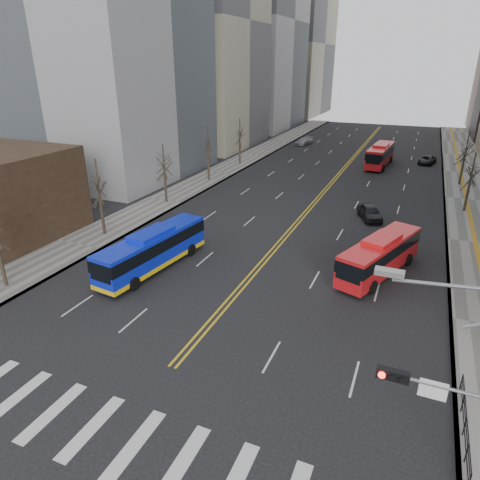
# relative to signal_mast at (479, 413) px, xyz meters

# --- Properties ---
(ground) EXTENTS (220.00, 220.00, 0.00)m
(ground) POSITION_rel_signal_mast_xyz_m (-13.77, -2.00, -4.86)
(ground) COLOR black
(sidewalk_right) EXTENTS (7.00, 130.00, 0.15)m
(sidewalk_right) POSITION_rel_signal_mast_xyz_m (3.73, 43.00, -4.78)
(sidewalk_right) COLOR slate
(sidewalk_right) RESTS_ON ground
(sidewalk_left) EXTENTS (5.00, 130.00, 0.15)m
(sidewalk_left) POSITION_rel_signal_mast_xyz_m (-30.27, 43.00, -4.78)
(sidewalk_left) COLOR slate
(sidewalk_left) RESTS_ON ground
(crosswalk) EXTENTS (26.70, 4.00, 0.01)m
(crosswalk) POSITION_rel_signal_mast_xyz_m (-13.77, -2.00, -4.85)
(crosswalk) COLOR silver
(crosswalk) RESTS_ON ground
(centerline) EXTENTS (0.55, 100.00, 0.01)m
(centerline) POSITION_rel_signal_mast_xyz_m (-13.77, 53.00, -4.85)
(centerline) COLOR gold
(centerline) RESTS_ON ground
(office_towers) EXTENTS (83.00, 134.00, 58.00)m
(office_towers) POSITION_rel_signal_mast_xyz_m (-13.64, 66.51, 19.07)
(office_towers) COLOR gray
(office_towers) RESTS_ON ground
(signal_mast) EXTENTS (5.37, 0.37, 9.39)m
(signal_mast) POSITION_rel_signal_mast_xyz_m (0.00, 0.00, 0.00)
(signal_mast) COLOR gray
(signal_mast) RESTS_ON ground
(pedestrian_railing) EXTENTS (0.06, 6.06, 1.02)m
(pedestrian_railing) POSITION_rel_signal_mast_xyz_m (0.53, 4.00, -4.03)
(pedestrian_railing) COLOR black
(pedestrian_railing) RESTS_ON sidewalk_right
(street_trees) EXTENTS (35.20, 47.20, 7.60)m
(street_trees) POSITION_rel_signal_mast_xyz_m (-20.94, 32.55, 0.02)
(street_trees) COLOR #2D231B
(street_trees) RESTS_ON ground
(blue_bus) EXTENTS (3.65, 11.09, 3.20)m
(blue_bus) POSITION_rel_signal_mast_xyz_m (-21.45, 12.90, -3.18)
(blue_bus) COLOR #0E24DA
(blue_bus) RESTS_ON ground
(red_bus_near) EXTENTS (5.39, 9.94, 3.13)m
(red_bus_near) POSITION_rel_signal_mast_xyz_m (-4.78, 18.86, -3.11)
(red_bus_near) COLOR red
(red_bus_near) RESTS_ON ground
(red_bus_far) EXTENTS (3.36, 11.10, 3.48)m
(red_bus_far) POSITION_rel_signal_mast_xyz_m (-8.99, 57.56, -2.92)
(red_bus_far) COLOR red
(red_bus_far) RESTS_ON ground
(car_white) EXTENTS (1.66, 4.17, 1.35)m
(car_white) POSITION_rel_signal_mast_xyz_m (-23.80, 11.19, -4.18)
(car_white) COLOR white
(car_white) RESTS_ON ground
(car_dark_mid) EXTENTS (3.44, 4.79, 1.52)m
(car_dark_mid) POSITION_rel_signal_mast_xyz_m (-7.07, 31.56, -4.10)
(car_dark_mid) COLOR black
(car_dark_mid) RESTS_ON ground
(car_silver) EXTENTS (3.07, 5.19, 1.41)m
(car_silver) POSITION_rel_signal_mast_xyz_m (-24.86, 71.03, -4.15)
(car_silver) COLOR #ACADB2
(car_silver) RESTS_ON ground
(car_dark_far) EXTENTS (3.04, 4.90, 1.26)m
(car_dark_far) POSITION_rel_signal_mast_xyz_m (-2.04, 62.22, -4.22)
(car_dark_far) COLOR black
(car_dark_far) RESTS_ON ground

